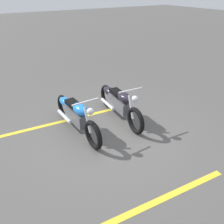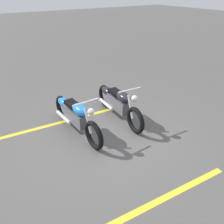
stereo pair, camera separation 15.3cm
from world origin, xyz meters
TOP-DOWN VIEW (x-y plane):
  - ground_plane at (0.00, 0.00)m, footprint 60.00×60.00m
  - motorcycle_bright_foreground at (-0.61, -0.62)m, footprint 2.23×0.62m
  - motorcycle_dark_foreground at (-0.60, 0.62)m, footprint 2.23×0.62m
  - parking_stripe_near at (-1.21, -0.88)m, footprint 0.37×3.20m
  - parking_stripe_mid at (2.08, -0.49)m, footprint 0.37×3.20m

SIDE VIEW (x-z plane):
  - ground_plane at x=0.00m, z-range 0.00..0.00m
  - parking_stripe_near at x=-1.21m, z-range 0.00..0.01m
  - parking_stripe_mid at x=2.08m, z-range 0.00..0.01m
  - motorcycle_bright_foreground at x=-0.61m, z-range -0.06..0.98m
  - motorcycle_dark_foreground at x=-0.60m, z-range -0.06..0.98m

